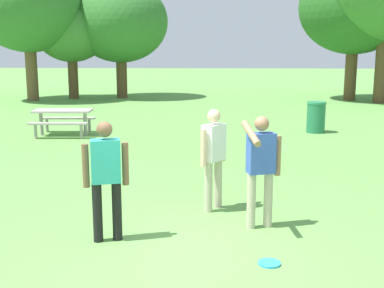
{
  "coord_description": "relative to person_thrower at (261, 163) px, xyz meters",
  "views": [
    {
      "loc": [
        0.44,
        -5.81,
        2.57
      ],
      "look_at": [
        0.0,
        2.27,
        1.0
      ],
      "focal_mm": 46.12,
      "sensor_mm": 36.0,
      "label": 1
    }
  ],
  "objects": [
    {
      "name": "ground_plane",
      "position": [
        -1.05,
        -1.07,
        -0.96
      ],
      "size": [
        120.0,
        120.0,
        0.0
      ],
      "primitive_type": "plane",
      "color": "#609947"
    },
    {
      "name": "person_thrower",
      "position": [
        0.0,
        0.0,
        0.0
      ],
      "size": [
        0.59,
        0.78,
        1.64
      ],
      "color": "#B7AD93",
      "rests_on": "ground"
    },
    {
      "name": "person_catcher",
      "position": [
        -2.1,
        -0.61,
        -0.02
      ],
      "size": [
        0.59,
        0.32,
        1.64
      ],
      "color": "black",
      "rests_on": "ground"
    },
    {
      "name": "person_bystander",
      "position": [
        -0.69,
        0.78,
        -0.02
      ],
      "size": [
        0.4,
        0.51,
        1.64
      ],
      "color": "#B7AD93",
      "rests_on": "ground"
    },
    {
      "name": "frisbee",
      "position": [
        0.02,
        -1.25,
        -0.95
      ],
      "size": [
        0.27,
        0.27,
        0.03
      ],
      "primitive_type": "cylinder",
      "color": "#2D9EDB",
      "rests_on": "ground"
    },
    {
      "name": "picnic_table_near",
      "position": [
        -5.27,
        7.54,
        -0.4
      ],
      "size": [
        1.78,
        1.52,
        0.77
      ],
      "color": "#B2ADA3",
      "rests_on": "ground"
    },
    {
      "name": "trash_can_beside_table",
      "position": [
        2.41,
        8.45,
        -0.48
      ],
      "size": [
        0.59,
        0.59,
        0.96
      ],
      "color": "#237047",
      "rests_on": "ground"
    },
    {
      "name": "tree_tall_left",
      "position": [
        -9.94,
        17.45,
        3.61
      ],
      "size": [
        5.22,
        5.22,
        6.81
      ],
      "color": "brown",
      "rests_on": "ground"
    },
    {
      "name": "tree_broad_center",
      "position": [
        -8.19,
        18.56,
        2.47
      ],
      "size": [
        3.73,
        3.73,
        5.05
      ],
      "color": "brown",
      "rests_on": "ground"
    },
    {
      "name": "tree_far_right",
      "position": [
        -5.75,
        19.15,
        2.96
      ],
      "size": [
        4.94,
        4.94,
        6.04
      ],
      "color": "brown",
      "rests_on": "ground"
    },
    {
      "name": "tree_slender_mid",
      "position": [
        5.99,
        18.41,
        3.59
      ],
      "size": [
        5.4,
        5.4,
        6.87
      ],
      "color": "brown",
      "rests_on": "ground"
    }
  ]
}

